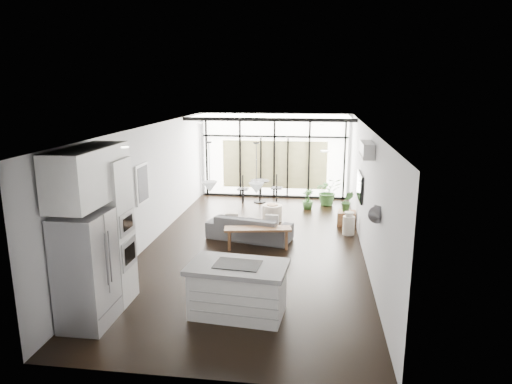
% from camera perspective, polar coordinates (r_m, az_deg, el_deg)
% --- Properties ---
extents(floor, '(5.00, 10.00, 0.00)m').
position_cam_1_polar(floor, '(10.80, -0.21, -6.83)').
color(floor, black).
rests_on(floor, ground).
extents(ceiling, '(5.00, 10.00, 0.00)m').
position_cam_1_polar(ceiling, '(10.19, -0.23, 8.13)').
color(ceiling, white).
rests_on(ceiling, ground).
extents(wall_left, '(0.02, 10.00, 2.80)m').
position_cam_1_polar(wall_left, '(11.02, -13.21, 0.80)').
color(wall_left, silver).
rests_on(wall_left, ground).
extents(wall_right, '(0.02, 10.00, 2.80)m').
position_cam_1_polar(wall_right, '(10.37, 13.59, 0.01)').
color(wall_right, silver).
rests_on(wall_right, ground).
extents(wall_back, '(5.00, 0.02, 2.80)m').
position_cam_1_polar(wall_back, '(15.29, 2.34, 4.57)').
color(wall_back, silver).
rests_on(wall_back, ground).
extents(wall_front, '(5.00, 0.02, 2.80)m').
position_cam_1_polar(wall_front, '(5.73, -7.16, -10.71)').
color(wall_front, silver).
rests_on(wall_front, ground).
extents(glazing, '(5.00, 0.20, 2.80)m').
position_cam_1_polar(glazing, '(15.17, 2.30, 4.50)').
color(glazing, black).
rests_on(glazing, ground).
extents(skylight, '(4.70, 1.90, 0.06)m').
position_cam_1_polar(skylight, '(14.15, 2.01, 9.45)').
color(skylight, white).
rests_on(skylight, ceiling).
extents(neighbour_building, '(3.50, 0.02, 1.60)m').
position_cam_1_polar(neighbour_building, '(15.29, 2.31, 3.43)').
color(neighbour_building, '#F0E69E').
rests_on(neighbour_building, ground).
extents(island, '(1.68, 1.09, 0.87)m').
position_cam_1_polar(island, '(7.66, -2.29, -12.08)').
color(island, silver).
rests_on(island, floor).
extents(cooktop, '(0.78, 0.56, 0.01)m').
position_cam_1_polar(cooktop, '(7.48, -2.32, -9.02)').
color(cooktop, black).
rests_on(cooktop, island).
extents(fridge, '(0.70, 0.88, 1.82)m').
position_cam_1_polar(fridge, '(7.65, -20.46, -9.14)').
color(fridge, '#9B9BA0').
rests_on(fridge, floor).
extents(appliance_column, '(0.65, 0.68, 2.53)m').
position_cam_1_polar(appliance_column, '(8.19, -17.88, -4.82)').
color(appliance_column, silver).
rests_on(appliance_column, floor).
extents(upper_cabinets, '(0.62, 1.75, 0.86)m').
position_cam_1_polar(upper_cabinets, '(7.55, -20.19, 2.03)').
color(upper_cabinets, silver).
rests_on(upper_cabinets, wall_left).
extents(pendant_left, '(0.26, 0.26, 0.18)m').
position_cam_1_polar(pendant_left, '(7.80, -5.79, 0.65)').
color(pendant_left, white).
rests_on(pendant_left, ceiling).
extents(pendant_right, '(0.26, 0.26, 0.18)m').
position_cam_1_polar(pendant_right, '(7.66, 0.05, 0.48)').
color(pendant_right, white).
rests_on(pendant_right, ceiling).
extents(sofa, '(2.13, 1.05, 0.80)m').
position_cam_1_polar(sofa, '(11.21, -0.82, -3.92)').
color(sofa, '#48484B').
rests_on(sofa, floor).
extents(console_bench, '(1.59, 0.63, 0.50)m').
position_cam_1_polar(console_bench, '(10.62, 0.21, -5.77)').
color(console_bench, brown).
rests_on(console_bench, floor).
extents(pouf, '(0.70, 0.70, 0.44)m').
position_cam_1_polar(pouf, '(12.77, 2.03, -2.60)').
color(pouf, beige).
rests_on(pouf, floor).
extents(crate, '(0.53, 0.53, 0.37)m').
position_cam_1_polar(crate, '(12.63, 11.25, -3.21)').
color(crate, brown).
rests_on(crate, floor).
extents(plant_tall, '(1.00, 1.06, 0.69)m').
position_cam_1_polar(plant_tall, '(14.52, 8.97, -0.30)').
color(plant_tall, '#325C28').
rests_on(plant_tall, floor).
extents(plant_med, '(0.63, 0.70, 0.34)m').
position_cam_1_polar(plant_med, '(14.02, 6.47, -1.44)').
color(plant_med, '#325C28').
rests_on(plant_med, floor).
extents(plant_crate, '(0.35, 0.59, 0.25)m').
position_cam_1_polar(plant_crate, '(12.55, 11.32, -1.86)').
color(plant_crate, '#325C28').
rests_on(plant_crate, crate).
extents(milk_can, '(0.31, 0.31, 0.59)m').
position_cam_1_polar(milk_can, '(11.79, 11.52, -3.85)').
color(milk_can, beige).
rests_on(milk_can, floor).
extents(bistro_set, '(1.75, 1.07, 0.78)m').
position_cam_1_polar(bistro_set, '(14.70, 0.48, 0.23)').
color(bistro_set, black).
rests_on(bistro_set, floor).
extents(tv, '(0.05, 1.10, 0.65)m').
position_cam_1_polar(tv, '(11.36, 12.87, 0.67)').
color(tv, black).
rests_on(tv, wall_right).
extents(ac_unit, '(0.22, 0.90, 0.30)m').
position_cam_1_polar(ac_unit, '(9.39, 13.69, 5.16)').
color(ac_unit, silver).
rests_on(ac_unit, wall_right).
extents(framed_art, '(0.04, 0.70, 0.90)m').
position_cam_1_polar(framed_art, '(10.52, -14.05, 1.01)').
color(framed_art, black).
rests_on(framed_art, wall_left).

